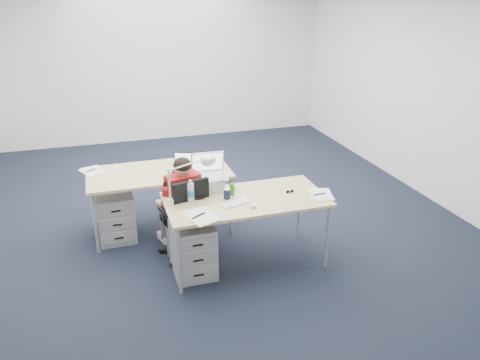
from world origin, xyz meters
name	(u,v)px	position (x,y,z in m)	size (l,w,h in m)	color
floor	(210,218)	(0.00, 0.00, 0.00)	(7.00, 7.00, 0.00)	black
room	(207,80)	(0.00, 0.00, 1.71)	(6.02, 7.02, 2.80)	silver
desk_near	(246,202)	(0.11, -1.07, 0.68)	(1.60, 0.80, 0.73)	tan
desk_far	(159,175)	(-0.61, -0.08, 0.68)	(1.60, 0.80, 0.73)	tan
office_chair	(186,234)	(-0.45, -0.78, 0.26)	(0.71, 0.71, 0.93)	black
seated_person	(179,204)	(-0.48, -0.63, 0.55)	(0.44, 0.65, 1.10)	maroon
drawer_pedestal_near	(193,248)	(-0.45, -1.09, 0.28)	(0.40, 0.50, 0.55)	#ABAEB1
drawer_pedestal_far	(116,215)	(-1.13, -0.13, 0.28)	(0.40, 0.50, 0.55)	#ABAEB1
silver_laptop	(210,173)	(-0.17, -0.76, 0.91)	(0.35, 0.27, 0.37)	silver
wireless_keyboard	(235,203)	(-0.03, -1.16, 0.74)	(0.29, 0.12, 0.01)	white
computer_mouse	(254,205)	(0.13, -1.27, 0.75)	(0.06, 0.09, 0.03)	white
headphones	(198,195)	(-0.33, -0.90, 0.75)	(0.20, 0.16, 0.03)	black
can_koozie	(227,193)	(-0.07, -1.02, 0.78)	(0.07, 0.07, 0.11)	#131B3E
water_bottle	(191,191)	(-0.42, -0.97, 0.84)	(0.07, 0.07, 0.22)	silver
bear_figurine	(232,189)	(0.01, -0.94, 0.80)	(0.07, 0.05, 0.13)	#226B1C
book_stack	(180,191)	(-0.49, -0.78, 0.77)	(0.18, 0.14, 0.08)	silver
cordless_phone	(165,189)	(-0.64, -0.76, 0.80)	(0.04, 0.02, 0.14)	black
papers_left	(201,216)	(-0.40, -1.33, 0.74)	(0.24, 0.34, 0.01)	#F1FD92
papers_right	(321,195)	(0.86, -1.22, 0.73)	(0.20, 0.29, 0.01)	#F1FD92
sunglasses	(290,192)	(0.59, -1.07, 0.74)	(0.09, 0.04, 0.02)	black
desk_lamp	(185,179)	(-0.48, -0.99, 0.98)	(0.44, 0.16, 0.49)	silver
dark_laptop	(185,162)	(-0.31, -0.15, 0.83)	(0.28, 0.28, 0.21)	black
far_cup	(203,162)	(-0.08, -0.06, 0.78)	(0.07, 0.07, 0.09)	white
far_papers	(92,171)	(-1.33, 0.14, 0.73)	(0.21, 0.30, 0.01)	white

